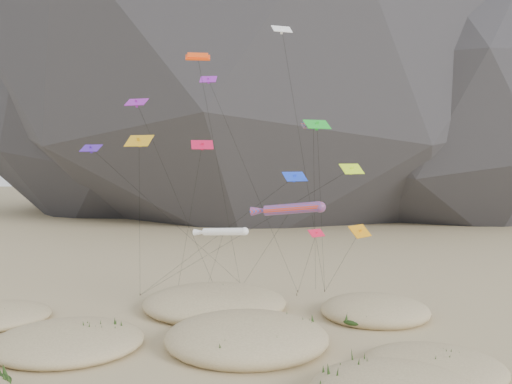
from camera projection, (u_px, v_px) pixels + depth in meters
ground at (221, 374)px, 37.50m from camera, size 500.00×500.00×0.00m
dunes at (187, 346)px, 41.51m from camera, size 50.53×37.59×3.49m
dune_grass at (224, 348)px, 40.41m from camera, size 41.46×28.11×1.59m
kite_stakes at (245, 293)px, 59.78m from camera, size 22.16×4.99×0.30m
rainbow_tube_kite at (289, 209)px, 47.01m from camera, size 8.92×14.58×12.29m
white_tube_kite at (222, 232)px, 48.24m from camera, size 5.73×11.75×9.74m
orange_parafoil at (199, 62)px, 46.93m from camera, size 4.42×14.96×26.19m
multi_parafoil at (313, 128)px, 48.43m from camera, size 2.81×13.23×19.90m
delta_kites at (244, 151)px, 47.03m from camera, size 27.50×18.55×29.47m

